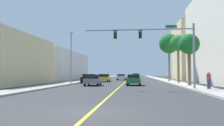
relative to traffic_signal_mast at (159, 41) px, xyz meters
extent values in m
plane|color=#38383A|center=(-4.14, 28.68, -4.76)|extent=(192.00, 192.00, 0.00)
cube|color=#9E9B93|center=(-12.51, 28.68, -4.69)|extent=(2.59, 168.00, 0.15)
cube|color=#B2ADA3|center=(4.23, 28.68, -4.69)|extent=(2.59, 168.00, 0.15)
cube|color=yellow|center=(-4.14, 28.68, -4.76)|extent=(0.16, 144.00, 0.01)
cube|color=silver|center=(-24.73, 31.27, -1.46)|extent=(17.14, 25.36, 6.61)
cube|color=beige|center=(14.29, 35.80, 2.16)|extent=(12.81, 14.09, 13.84)
cylinder|color=gray|center=(3.34, 0.00, -1.47)|extent=(0.20, 0.20, 6.29)
cylinder|color=gray|center=(-1.98, 0.00, 1.17)|extent=(10.64, 0.14, 0.14)
cube|color=black|center=(-1.80, 0.00, 0.72)|extent=(0.32, 0.24, 0.84)
sphere|color=green|center=(-1.80, -0.14, 0.97)|extent=(0.20, 0.20, 0.20)
cube|color=black|center=(-4.28, 0.00, 0.72)|extent=(0.32, 0.24, 0.84)
sphere|color=green|center=(-4.28, -0.14, 0.97)|extent=(0.20, 0.20, 0.20)
cube|color=#147233|center=(1.21, 0.00, 1.42)|extent=(1.10, 0.04, 0.28)
cylinder|color=gray|center=(-11.71, 10.23, -0.97)|extent=(0.16, 0.16, 7.28)
cube|color=beige|center=(-11.71, 10.23, 2.82)|extent=(0.56, 0.28, 0.20)
cylinder|color=brown|center=(4.16, 5.59, -2.12)|extent=(0.41, 0.41, 4.97)
sphere|color=#1E6B28|center=(4.16, 5.59, 0.36)|extent=(2.48, 2.48, 2.48)
cone|color=#1E6B28|center=(4.91, 5.55, 0.16)|extent=(0.49, 1.25, 1.28)
cone|color=#1E6B28|center=(4.45, 6.28, 0.16)|extent=(1.37, 0.92, 1.13)
cone|color=#1E6B28|center=(3.75, 6.21, 0.16)|extent=(1.16, 0.94, 1.28)
cone|color=#1E6B28|center=(3.42, 5.62, 0.16)|extent=(0.48, 1.26, 1.00)
cone|color=#1E6B28|center=(3.73, 4.98, 0.16)|extent=(1.23, 1.06, 1.14)
cone|color=#1E6B28|center=(4.46, 4.91, 0.16)|extent=(1.30, 0.85, 1.42)
cylinder|color=brown|center=(4.24, 12.96, -1.58)|extent=(0.33, 0.33, 6.07)
sphere|color=#287F33|center=(4.24, 12.96, 1.46)|extent=(2.45, 2.45, 2.45)
cone|color=#287F33|center=(4.96, 12.84, 1.26)|extent=(0.61, 1.28, 1.06)
cone|color=#287F33|center=(4.55, 13.62, 1.26)|extent=(1.01, 0.72, 1.25)
cone|color=#287F33|center=(3.78, 13.54, 1.26)|extent=(1.26, 1.13, 1.25)
cone|color=#287F33|center=(3.50, 12.92, 1.26)|extent=(0.50, 1.29, 1.28)
cone|color=#287F33|center=(3.90, 12.30, 1.26)|extent=(1.11, 0.80, 1.29)
cone|color=#287F33|center=(4.53, 12.29, 1.26)|extent=(1.17, 0.78, 1.40)
cylinder|color=brown|center=(3.94, 20.33, -1.15)|extent=(0.30, 0.30, 6.92)
sphere|color=#1E6B28|center=(3.94, 20.33, 2.31)|extent=(3.64, 3.64, 3.64)
cone|color=#1E6B28|center=(5.03, 20.25, 2.11)|extent=(0.51, 1.32, 1.62)
cone|color=#1E6B28|center=(4.27, 21.37, 2.11)|extent=(1.73, 0.96, 1.34)
cone|color=#1E6B28|center=(3.08, 21.00, 2.11)|extent=(1.25, 1.48, 1.77)
cone|color=#1E6B28|center=(3.02, 19.74, 2.11)|extent=(1.23, 1.79, 1.61)
cone|color=#1E6B28|center=(4.38, 19.33, 2.11)|extent=(1.54, 0.98, 1.65)
cube|color=gold|center=(-8.11, 19.81, -4.13)|extent=(1.97, 4.37, 0.62)
cube|color=black|center=(-8.11, 19.82, -3.57)|extent=(1.71, 1.86, 0.51)
cylinder|color=black|center=(-8.95, 21.44, -4.44)|extent=(0.23, 0.64, 0.64)
cylinder|color=black|center=(-7.23, 21.42, -4.44)|extent=(0.23, 0.64, 0.64)
cylinder|color=black|center=(-8.99, 18.19, -4.44)|extent=(0.23, 0.64, 0.64)
cylinder|color=black|center=(-7.27, 18.17, -4.44)|extent=(0.23, 0.64, 0.64)
cube|color=slate|center=(-7.81, 6.92, -4.16)|extent=(1.99, 4.32, 0.57)
cube|color=black|center=(-7.81, 6.97, -3.61)|extent=(1.68, 1.92, 0.53)
cylinder|color=black|center=(-8.68, 8.45, -4.44)|extent=(0.25, 0.65, 0.64)
cylinder|color=black|center=(-7.06, 8.52, -4.44)|extent=(0.25, 0.65, 0.64)
cylinder|color=black|center=(-8.55, 5.31, -4.44)|extent=(0.25, 0.65, 0.64)
cylinder|color=black|center=(-6.93, 5.38, -4.44)|extent=(0.25, 0.65, 0.64)
cube|color=black|center=(-9.79, 13.97, -4.11)|extent=(1.94, 3.97, 0.67)
cube|color=black|center=(-9.79, 14.04, -3.53)|extent=(1.69, 1.98, 0.49)
cylinder|color=black|center=(-8.96, 12.54, -4.44)|extent=(0.23, 0.64, 0.64)
cylinder|color=black|center=(-10.66, 12.55, -4.44)|extent=(0.23, 0.64, 0.64)
cylinder|color=black|center=(-8.93, 15.38, -4.44)|extent=(0.23, 0.64, 0.64)
cylinder|color=black|center=(-10.63, 15.40, -4.44)|extent=(0.23, 0.64, 0.64)
cube|color=#196638|center=(-2.47, 8.04, -4.09)|extent=(1.93, 4.47, 0.70)
cube|color=black|center=(-2.48, 7.97, -3.53)|extent=(1.63, 2.32, 0.43)
cylinder|color=black|center=(-3.19, 9.73, -4.44)|extent=(0.24, 0.65, 0.64)
cylinder|color=black|center=(-1.63, 9.67, -4.44)|extent=(0.24, 0.65, 0.64)
cylinder|color=black|center=(-3.32, 6.42, -4.44)|extent=(0.24, 0.65, 0.64)
cylinder|color=black|center=(-1.76, 6.36, -4.44)|extent=(0.24, 0.65, 0.64)
cube|color=#BCBCC1|center=(-5.50, 30.46, -4.11)|extent=(1.93, 4.38, 0.67)
cube|color=black|center=(-5.50, 30.24, -3.57)|extent=(1.69, 1.92, 0.40)
cylinder|color=black|center=(-6.36, 32.11, -4.44)|extent=(0.22, 0.64, 0.64)
cylinder|color=black|center=(-4.64, 32.10, -4.44)|extent=(0.22, 0.64, 0.64)
cylinder|color=black|center=(-6.36, 28.82, -4.44)|extent=(0.22, 0.64, 0.64)
cylinder|color=black|center=(-4.64, 28.82, -4.44)|extent=(0.22, 0.64, 0.64)
cube|color=#1E389E|center=(-2.16, 35.39, -4.10)|extent=(1.85, 4.19, 0.68)
cube|color=black|center=(-2.16, 35.12, -3.50)|extent=(1.62, 1.91, 0.53)
cylinder|color=black|center=(-2.99, 36.92, -4.44)|extent=(0.22, 0.64, 0.64)
cylinder|color=black|center=(-1.36, 36.93, -4.44)|extent=(0.22, 0.64, 0.64)
cylinder|color=black|center=(-2.97, 33.84, -4.44)|extent=(0.22, 0.64, 0.64)
cylinder|color=black|center=(-1.34, 33.85, -4.44)|extent=(0.22, 0.64, 0.64)
cylinder|color=#3F3859|center=(4.54, -0.37, -4.22)|extent=(0.32, 0.32, 0.78)
cylinder|color=#B23338|center=(4.54, -0.37, -3.52)|extent=(0.38, 0.38, 0.62)
sphere|color=tan|center=(4.54, -0.37, -3.10)|extent=(0.21, 0.21, 0.21)
camera|label=1|loc=(-2.34, -22.75, -3.15)|focal=36.88mm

